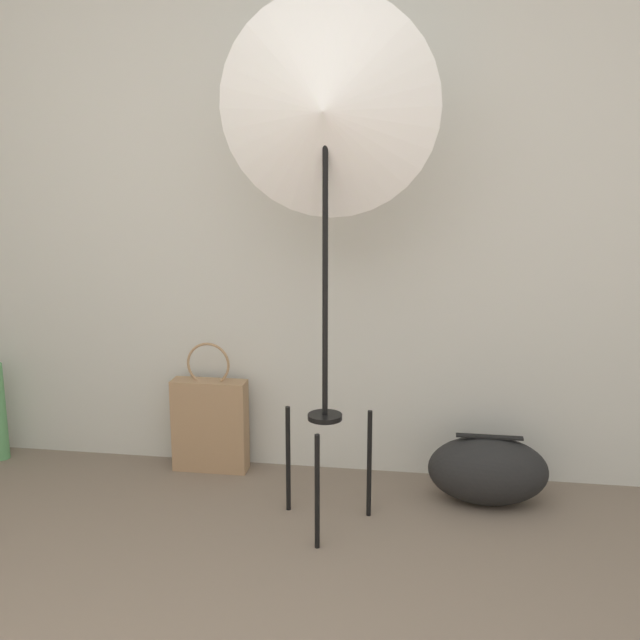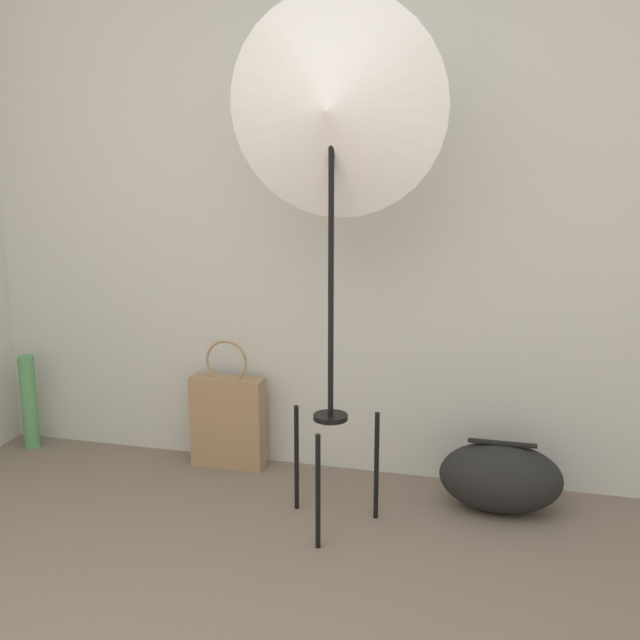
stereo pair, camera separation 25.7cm
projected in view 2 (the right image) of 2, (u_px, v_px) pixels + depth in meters
name	position (u px, v px, depth m)	size (l,w,h in m)	color
wall_back	(332.00, 196.00, 3.38)	(8.00, 0.05, 2.60)	beige
photo_umbrella	(331.00, 113.00, 2.72)	(0.84, 0.35, 2.07)	black
tote_bag	(228.00, 420.00, 3.60)	(0.36, 0.11, 0.63)	#9E7A56
duffel_bag	(500.00, 477.00, 3.15)	(0.51, 0.30, 0.31)	black
paper_roll	(29.00, 402.00, 3.83)	(0.08, 0.08, 0.49)	#56995B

